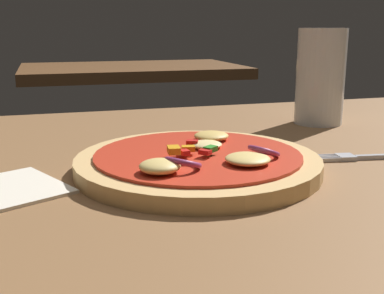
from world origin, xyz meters
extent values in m
cube|color=brown|center=(0.00, 0.00, 0.02)|extent=(1.25, 0.81, 0.04)
cylinder|color=tan|center=(-0.01, 0.02, 0.05)|extent=(0.24, 0.24, 0.02)
cylinder|color=red|center=(-0.01, 0.02, 0.05)|extent=(0.21, 0.21, 0.00)
ellipsoid|color=#F4DB8E|center=(0.00, 0.04, 0.06)|extent=(0.03, 0.03, 0.01)
ellipsoid|color=#EFCC72|center=(-0.07, -0.04, 0.06)|extent=(0.04, 0.04, 0.01)
ellipsoid|color=#E5BC60|center=(0.02, 0.07, 0.06)|extent=(0.04, 0.04, 0.01)
ellipsoid|color=#EFCC72|center=(0.02, -0.03, 0.06)|extent=(0.04, 0.04, 0.01)
torus|color=#93386B|center=(-0.04, -0.03, 0.06)|extent=(0.05, 0.05, 0.02)
torus|color=#93386B|center=(0.04, -0.01, 0.06)|extent=(0.04, 0.04, 0.02)
cube|color=red|center=(-0.01, 0.04, 0.06)|extent=(0.01, 0.01, 0.00)
cube|color=red|center=(-0.03, 0.01, 0.06)|extent=(0.01, 0.01, 0.00)
cube|color=red|center=(-0.01, 0.00, 0.06)|extent=(0.01, 0.01, 0.00)
cube|color=orange|center=(-0.03, 0.01, 0.06)|extent=(0.01, 0.01, 0.01)
cube|color=#2D8C28|center=(-0.01, 0.01, 0.06)|extent=(0.02, 0.02, 0.01)
cube|color=orange|center=(-0.04, 0.01, 0.06)|extent=(0.01, 0.02, 0.01)
cube|color=silver|center=(0.15, 0.01, 0.04)|extent=(0.02, 0.02, 0.01)
cube|color=silver|center=(0.13, 0.03, 0.04)|extent=(0.04, 0.01, 0.00)
cube|color=silver|center=(0.12, 0.02, 0.04)|extent=(0.04, 0.01, 0.00)
cube|color=silver|center=(0.12, 0.02, 0.04)|extent=(0.04, 0.01, 0.00)
cube|color=silver|center=(0.12, 0.01, 0.04)|extent=(0.04, 0.01, 0.00)
cylinder|color=silver|center=(0.23, 0.20, 0.11)|extent=(0.07, 0.07, 0.14)
cylinder|color=#C67214|center=(0.23, 0.20, 0.07)|extent=(0.06, 0.06, 0.07)
cube|color=brown|center=(0.15, 1.37, 0.02)|extent=(0.79, 0.50, 0.04)
camera|label=1|loc=(-0.16, -0.43, 0.18)|focal=45.66mm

